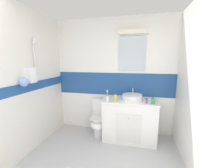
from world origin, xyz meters
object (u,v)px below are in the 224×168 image
object	(u,v)px
toilet	(100,118)
toothbrush_cup	(107,98)
soap_dispenser	(153,101)
sink_basin	(132,97)
perfume_flask_small	(147,101)
deodorant_spray_can	(115,98)

from	to	relation	value
toilet	toothbrush_cup	size ratio (longest dim) A/B	3.64
soap_dispenser	sink_basin	bearing A→B (deg)	152.87
toothbrush_cup	perfume_flask_small	distance (m)	0.73
toilet	sink_basin	bearing A→B (deg)	-1.50
toilet	soap_dispenser	distance (m)	1.21
toothbrush_cup	perfume_flask_small	bearing A→B (deg)	0.51
soap_dispenser	toothbrush_cup	bearing A→B (deg)	179.97
toilet	deodorant_spray_can	bearing A→B (deg)	-28.22
toothbrush_cup	soap_dispenser	world-z (taller)	toothbrush_cup
toothbrush_cup	soap_dispenser	size ratio (longest dim) A/B	1.52
soap_dispenser	perfume_flask_small	world-z (taller)	soap_dispenser
toothbrush_cup	deodorant_spray_can	bearing A→B (deg)	2.88
sink_basin	soap_dispenser	xyz separation A→B (m)	(0.38, -0.19, -0.00)
sink_basin	toilet	distance (m)	0.87
perfume_flask_small	soap_dispenser	bearing A→B (deg)	-3.64
sink_basin	deodorant_spray_can	world-z (taller)	sink_basin
perfume_flask_small	deodorant_spray_can	size ratio (longest dim) A/B	0.62
sink_basin	deodorant_spray_can	xyz separation A→B (m)	(-0.31, -0.19, 0.02)
sink_basin	perfume_flask_small	bearing A→B (deg)	-34.91
soap_dispenser	perfume_flask_small	size ratio (longest dim) A/B	1.50
toilet	toothbrush_cup	distance (m)	0.62
sink_basin	deodorant_spray_can	distance (m)	0.36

